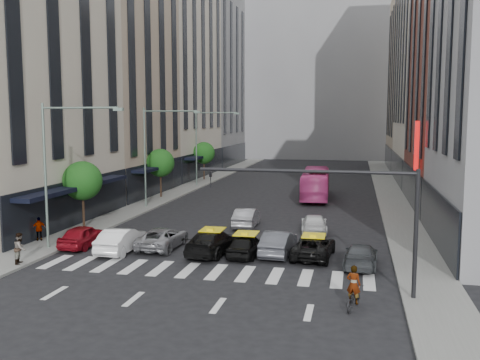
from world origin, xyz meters
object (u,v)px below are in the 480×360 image
Objects in this scene: streetlamp_mid at (155,144)px; pedestrian_far at (39,229)px; car_red at (83,236)px; bus at (316,184)px; streetlamp_near at (59,156)px; streetlamp_far at (204,138)px; taxi_center at (246,245)px; taxi_left at (213,242)px; motorcycle at (353,298)px; car_white_front at (121,240)px; pedestrian_near at (20,248)px.

pedestrian_far is (-2.56, -14.46, -4.97)m from streetlamp_mid.
bus is at bearing -118.15° from car_red.
streetlamp_near is 16.00m from streetlamp_mid.
bus reaches higher than pedestrian_far.
streetlamp_near is 1.00× the size of streetlamp_far.
streetlamp_near is 12.72m from taxi_center.
streetlamp_far is at bearing -88.07° from car_red.
streetlamp_far is 32.66m from taxi_left.
pedestrian_far reaches higher than motorcycle.
pedestrian_far is (-16.41, -23.55, -0.60)m from bus.
streetlamp_mid is at bearing -76.91° from car_white_front.
pedestrian_far reaches higher than taxi_left.
taxi_center is at bearing 142.01° from pedestrian_far.
motorcycle is (4.03, -31.75, -1.04)m from bus.
streetlamp_far is at bearing -28.96° from bus.
taxi_left is 1.29× the size of taxi_center.
streetlamp_mid is 2.25× the size of taxi_center.
car_white_front reaches higher than car_red.
bus is at bearing -67.77° from motorcycle.
motorcycle is 1.19× the size of pedestrian_far.
streetlamp_far is 30.97m from pedestrian_far.
motorcycle is (8.43, -7.82, -0.25)m from taxi_left.
taxi_left is (9.44, -30.84, -5.16)m from streetlamp_far.
taxi_center is at bearing 5.36° from streetlamp_near.
car_white_front is 15.77m from motorcycle.
streetlamp_mid is at bearing -50.60° from taxi_left.
pedestrian_near is at bearing 76.47° from car_red.
car_red is at bearing -88.43° from streetlamp_far.
car_red is 5.01m from pedestrian_near.
pedestrian_far is at bearing -6.87° from motorcycle.
streetlamp_far reaches higher than car_white_front.
motorcycle is at bearing 122.00° from pedestrian_far.
car_white_front is 6.45m from pedestrian_far.
bus is at bearing 61.10° from streetlamp_near.
streetlamp_near is 0.82× the size of bus.
pedestrian_far is at bearing -10.45° from car_white_front.
taxi_left is at bearing -57.53° from streetlamp_mid.
streetlamp_near reaches higher than motorcycle.
streetlamp_far is at bearing 90.00° from streetlamp_near.
car_red is 27.26m from bus.
streetlamp_mid is 0.82× the size of bus.
pedestrian_far is at bearing 6.46° from pedestrian_near.
streetlamp_near is 19.83m from motorcycle.
pedestrian_far is at bearing 52.70° from bus.
pedestrian_near is (-0.36, -19.70, -4.88)m from streetlamp_mid.
pedestrian_near is at bearing 61.30° from bus.
streetlamp_far is 4.82× the size of motorcycle.
pedestrian_near is (-4.15, -4.14, 0.26)m from car_white_front.
pedestrian_far is (-2.56, 1.54, -4.97)m from streetlamp_near.
streetlamp_mid is at bearing -136.16° from pedestrian_far.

